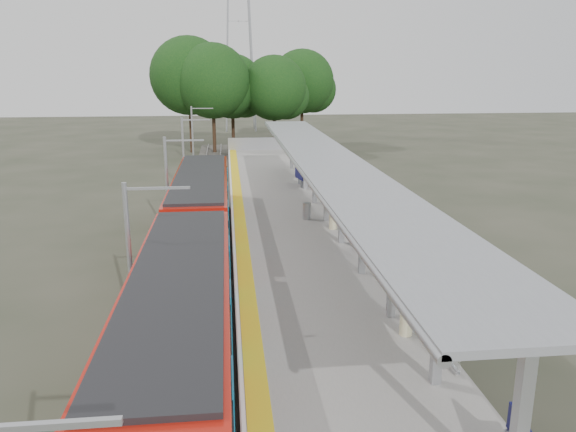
# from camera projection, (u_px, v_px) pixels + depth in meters

# --- Properties ---
(trackbed) EXTENTS (3.00, 70.00, 0.24)m
(trackbed) POSITION_uv_depth(u_px,v_px,m) (204.00, 229.00, 31.20)
(trackbed) COLOR #59544C
(trackbed) RESTS_ON ground
(platform) EXTENTS (6.00, 50.00, 1.00)m
(platform) POSITION_uv_depth(u_px,v_px,m) (285.00, 220.00, 31.58)
(platform) COLOR gray
(platform) RESTS_ON ground
(tactile_strip) EXTENTS (0.60, 50.00, 0.02)m
(tactile_strip) POSITION_uv_depth(u_px,v_px,m) (239.00, 213.00, 31.18)
(tactile_strip) COLOR gold
(tactile_strip) RESTS_ON platform
(end_fence) EXTENTS (6.00, 0.10, 1.20)m
(end_fence) POSITION_uv_depth(u_px,v_px,m) (259.00, 144.00, 55.28)
(end_fence) COLOR #9EA0A5
(end_fence) RESTS_ON platform
(train) EXTENTS (2.74, 27.60, 3.62)m
(train) POSITION_uv_depth(u_px,v_px,m) (194.00, 247.00, 21.87)
(train) COLOR black
(train) RESTS_ON ground
(canopy) EXTENTS (3.27, 38.00, 3.66)m
(canopy) POSITION_uv_depth(u_px,v_px,m) (326.00, 166.00, 27.14)
(canopy) COLOR #9EA0A5
(canopy) RESTS_ON platform
(tree_cluster) EXTENTS (20.49, 14.88, 12.12)m
(tree_cluster) POSITION_uv_depth(u_px,v_px,m) (239.00, 82.00, 60.25)
(tree_cluster) COLOR #382316
(tree_cluster) RESTS_ON ground
(catenary_masts) EXTENTS (2.08, 48.16, 5.40)m
(catenary_masts) POSITION_uv_depth(u_px,v_px,m) (169.00, 184.00, 29.35)
(catenary_masts) COLOR #9EA0A5
(catenary_masts) RESTS_ON ground
(bench_mid) EXTENTS (0.76, 1.39, 0.91)m
(bench_mid) POSITION_uv_depth(u_px,v_px,m) (362.00, 241.00, 24.46)
(bench_mid) COLOR #0F104E
(bench_mid) RESTS_ON platform
(bench_far) EXTENTS (0.81, 1.72, 1.13)m
(bench_far) POSITION_uv_depth(u_px,v_px,m) (301.00, 177.00, 38.28)
(bench_far) COLOR #0F104E
(bench_far) RESTS_ON platform
(info_pillar_near) EXTENTS (0.39, 0.39, 1.74)m
(info_pillar_near) POSITION_uv_depth(u_px,v_px,m) (407.00, 311.00, 16.76)
(info_pillar_near) COLOR beige
(info_pillar_near) RESTS_ON platform
(info_pillar_far) EXTENTS (0.40, 0.40, 1.80)m
(info_pillar_far) POSITION_uv_depth(u_px,v_px,m) (333.00, 214.00, 27.92)
(info_pillar_far) COLOR beige
(info_pillar_far) RESTS_ON platform
(litter_bin) EXTENTS (0.56, 0.56, 0.89)m
(litter_bin) POSITION_uv_depth(u_px,v_px,m) (307.00, 211.00, 29.81)
(litter_bin) COLOR #9EA0A5
(litter_bin) RESTS_ON platform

